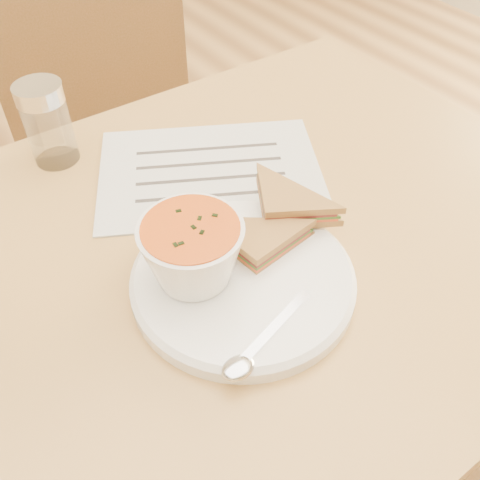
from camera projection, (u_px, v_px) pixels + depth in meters
dining_table at (219, 399)px, 0.91m from camera, size 1.00×0.70×0.75m
chair_far at (136, 206)px, 1.16m from camera, size 0.46×0.46×0.88m
plate at (243, 280)px, 0.60m from camera, size 0.26×0.26×0.02m
soup_bowl at (193, 254)px, 0.56m from camera, size 0.13×0.13×0.08m
sandwich_half_a at (257, 270)px, 0.58m from camera, size 0.11×0.11×0.03m
sandwich_half_b at (265, 222)px, 0.61m from camera, size 0.13×0.13×0.03m
spoon at (270, 332)px, 0.53m from camera, size 0.18×0.08×0.01m
paper_menu at (210, 172)px, 0.74m from camera, size 0.38×0.34×0.00m
condiment_shaker at (48, 124)px, 0.73m from camera, size 0.07×0.07×0.12m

